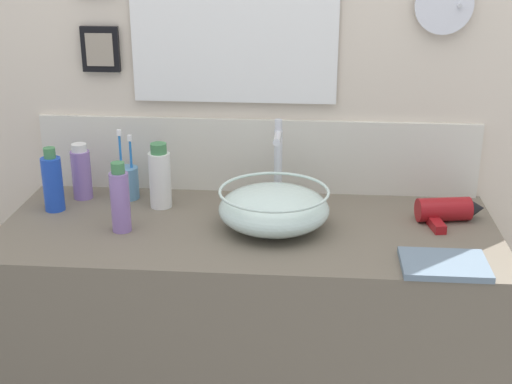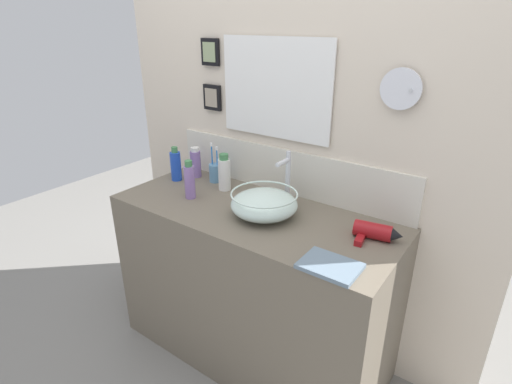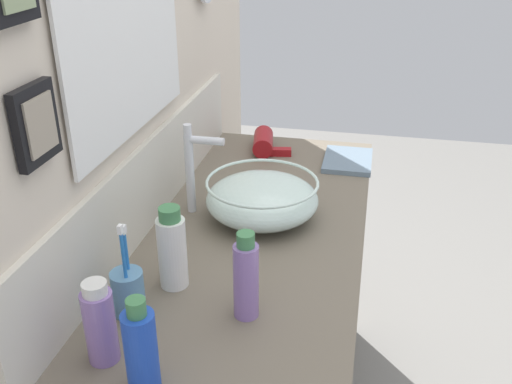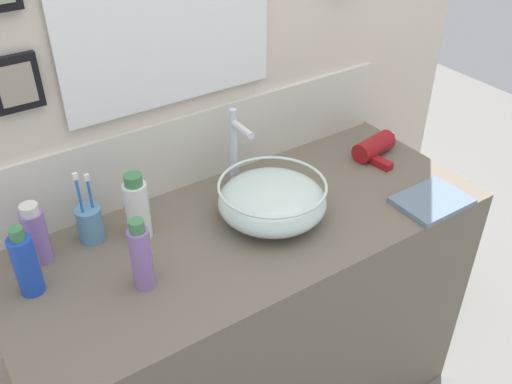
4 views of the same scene
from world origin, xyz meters
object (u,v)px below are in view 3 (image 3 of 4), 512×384
Objects in this scene: soap_dispenser at (246,278)px; hand_towel at (348,160)px; glass_bowl_sink at (262,198)px; faucet at (193,164)px; hair_drier at (264,141)px; toothbrush_cup at (128,292)px; shampoo_bottle at (172,250)px; lotion_bottle at (141,350)px; spray_bottle at (100,324)px.

soap_dispenser is 0.84m from hand_towel.
faucet is (-0.00, 0.18, 0.08)m from glass_bowl_sink.
hair_drier is (0.47, 0.09, -0.03)m from glass_bowl_sink.
shampoo_bottle is at bearing -26.87° from toothbrush_cup.
lotion_bottle is (-0.19, -0.11, 0.03)m from toothbrush_cup.
hair_drier is 1.17× the size of spray_bottle.
toothbrush_cup is at bearing 153.13° from shampoo_bottle.
spray_bottle is 0.82× the size of hand_towel.
faucet reaches higher than soap_dispenser.
soap_dispenser reaches higher than spray_bottle.
faucet reaches higher than spray_bottle.
shampoo_bottle is (-0.33, 0.13, 0.03)m from glass_bowl_sink.
toothbrush_cup is (-0.44, 0.18, -0.01)m from glass_bowl_sink.
soap_dispenser is (-0.07, -0.18, -0.00)m from shampoo_bottle.
glass_bowl_sink is 1.51× the size of hair_drier.
hand_towel is (0.42, -0.20, -0.05)m from glass_bowl_sink.
hand_towel is (1.05, -0.28, -0.08)m from lotion_bottle.
soap_dispenser is (0.04, -0.23, 0.04)m from toothbrush_cup.
hand_towel is (-0.06, -0.29, -0.02)m from hair_drier.
hair_drier is at bearing -11.48° from faucet.
toothbrush_cup is 0.13m from shampoo_bottle.
hair_drier is (0.47, -0.10, -0.11)m from faucet.
hand_towel is at bearing -101.01° from hair_drier.
faucet is 1.49× the size of spray_bottle.
soap_dispenser reaches higher than shampoo_bottle.
lotion_bottle is 1.09m from hand_towel.
glass_bowl_sink is at bearing -21.06° from shampoo_bottle.
lotion_bottle reaches higher than glass_bowl_sink.
toothbrush_cup is 0.14m from spray_bottle.
hair_drier is 0.81m from shampoo_bottle.
faucet is 0.58m from spray_bottle.
lotion_bottle reaches higher than spray_bottle.
shampoo_bottle reaches higher than lotion_bottle.
glass_bowl_sink is 0.20m from faucet.
shampoo_bottle is at bearing -170.40° from faucet.
spray_bottle is 0.11m from lotion_bottle.
faucet is 0.58m from hand_towel.
lotion_bottle is (-0.23, 0.13, -0.01)m from soap_dispenser.
spray_bottle is 0.90× the size of lotion_bottle.
shampoo_bottle is at bearing 177.16° from hair_drier.
toothbrush_cup is at bearing -179.99° from faucet.
soap_dispenser reaches higher than glass_bowl_sink.
hair_drier is 0.95× the size of hand_towel.
shampoo_bottle reaches higher than hair_drier.
hand_towel is (1.00, -0.38, -0.07)m from spray_bottle.
hair_drier is at bearing -5.98° from toothbrush_cup.
glass_bowl_sink is at bearing -90.00° from faucet.
lotion_bottle is at bearing -170.42° from shampoo_bottle.
shampoo_bottle is at bearing -11.23° from spray_bottle.
soap_dispenser is 0.93× the size of hand_towel.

